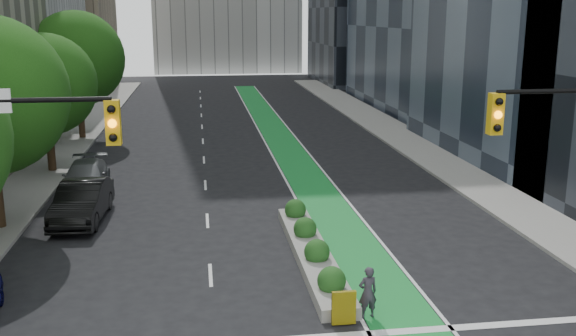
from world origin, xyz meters
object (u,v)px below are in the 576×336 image
object	(u,v)px
median_planter	(312,249)
parked_car_left_mid	(82,202)
cyclist	(368,292)
parked_car_left_far	(86,177)

from	to	relation	value
median_planter	parked_car_left_mid	xyz separation A→B (m)	(-9.01, 5.69, 0.49)
parked_car_left_mid	cyclist	bearing A→B (deg)	-44.02
cyclist	parked_car_left_mid	world-z (taller)	parked_car_left_mid
parked_car_left_mid	parked_car_left_far	distance (m)	4.90
parked_car_left_far	cyclist	bearing A→B (deg)	-58.46
median_planter	parked_car_left_far	xyz separation A→B (m)	(-9.65, 10.54, 0.38)
parked_car_left_far	parked_car_left_mid	bearing A→B (deg)	-85.17
median_planter	cyclist	size ratio (longest dim) A/B	6.45
cyclist	parked_car_left_far	xyz separation A→B (m)	(-10.45, 15.39, -0.05)
median_planter	cyclist	bearing A→B (deg)	-80.64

